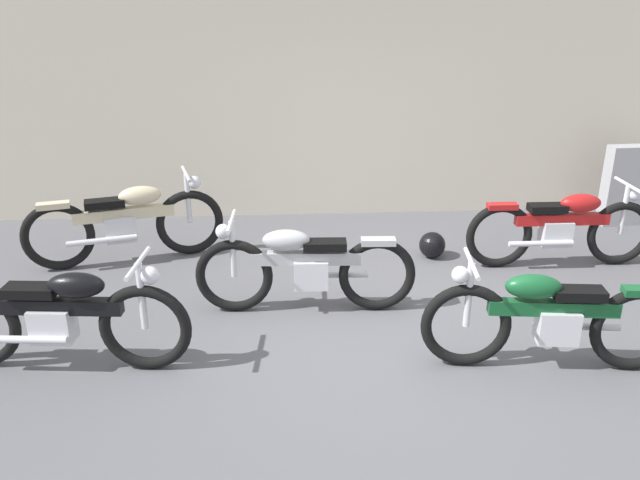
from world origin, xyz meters
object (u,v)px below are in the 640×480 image
(stone_marker, at_px, (630,185))
(motorcycle_cream, at_px, (127,222))
(motorcycle_silver, at_px, (304,267))
(motorcycle_red, at_px, (562,227))
(motorcycle_black, at_px, (60,317))
(motorcycle_green, at_px, (550,318))
(helmet, at_px, (432,245))

(stone_marker, relative_size, motorcycle_cream, 0.49)
(motorcycle_silver, bearing_deg, motorcycle_cream, -31.69)
(motorcycle_red, distance_m, motorcycle_black, 4.89)
(stone_marker, distance_m, motorcycle_green, 3.84)
(motorcycle_cream, distance_m, motorcycle_silver, 2.20)
(motorcycle_cream, relative_size, motorcycle_black, 1.00)
(stone_marker, xyz_separation_m, motorcycle_black, (-5.95, -2.87, -0.06))
(stone_marker, relative_size, helmet, 3.46)
(motorcycle_red, height_order, motorcycle_silver, motorcycle_red)
(stone_marker, bearing_deg, motorcycle_black, -154.26)
(motorcycle_silver, distance_m, motorcycle_green, 2.10)
(stone_marker, bearing_deg, motorcycle_cream, -172.24)
(stone_marker, distance_m, motorcycle_red, 1.82)
(helmet, xyz_separation_m, motorcycle_green, (0.38, -2.19, 0.28))
(helmet, xyz_separation_m, motorcycle_black, (-3.32, -1.96, 0.29))
(motorcycle_red, bearing_deg, stone_marker, 42.27)
(motorcycle_cream, height_order, motorcycle_silver, motorcycle_cream)
(motorcycle_red, bearing_deg, helmet, 167.17)
(motorcycle_black, xyz_separation_m, motorcycle_silver, (1.87, 0.83, -0.01))
(motorcycle_green, bearing_deg, helmet, -73.80)
(stone_marker, bearing_deg, motorcycle_red, -138.20)
(stone_marker, bearing_deg, helmet, -161.01)
(motorcycle_black, bearing_deg, motorcycle_silver, 29.12)
(helmet, relative_size, motorcycle_silver, 0.14)
(stone_marker, height_order, motorcycle_cream, stone_marker)
(motorcycle_silver, bearing_deg, motorcycle_black, 26.38)
(helmet, height_order, motorcycle_cream, motorcycle_cream)
(helmet, height_order, motorcycle_black, motorcycle_black)
(stone_marker, distance_m, motorcycle_black, 6.61)
(motorcycle_red, xyz_separation_m, motorcycle_silver, (-2.72, -0.83, -0.00))
(motorcycle_red, bearing_deg, motorcycle_silver, -162.51)
(helmet, xyz_separation_m, motorcycle_red, (1.28, -0.30, 0.29))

